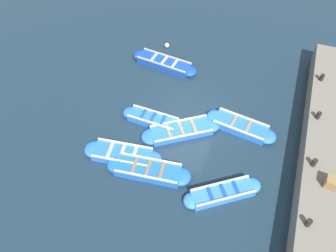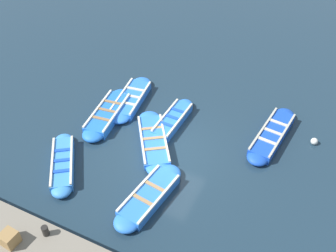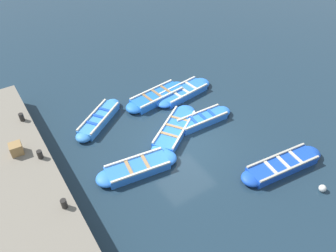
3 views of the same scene
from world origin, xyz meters
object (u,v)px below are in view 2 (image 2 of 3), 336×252
Objects in this scene: boat_inner_gap at (149,196)px; bollard_mid_north at (45,231)px; boat_alongside at (108,114)px; boat_centre at (131,99)px; wooden_crate at (9,238)px; boat_end_of_row at (272,135)px; boat_tucked at (153,141)px; buoy_orange_near at (314,141)px; boat_far_corner at (63,164)px; boat_mid_row at (172,120)px.

boat_inner_gap is 10.07× the size of bollard_mid_north.
boat_alongside is 1.04× the size of boat_centre.
boat_centre is 8.15× the size of wooden_crate.
wooden_crate is (7.03, 1.26, 1.08)m from boat_alongside.
bollard_mid_north reaches higher than boat_end_of_row.
buoy_orange_near is (-2.84, 5.88, -0.01)m from boat_tucked.
wooden_crate is 11.77m from buoy_orange_near.
boat_end_of_row is at bearing 126.59° from boat_far_corner.
bollard_mid_north is (7.75, 1.61, 1.06)m from boat_centre.
wooden_crate is at bearing -11.50° from boat_tucked.
wooden_crate is (3.78, 1.22, 1.10)m from boat_far_corner.
boat_end_of_row is 8.85× the size of wooden_crate.
boat_far_corner is at bearing -147.81° from bollard_mid_north.
bollard_mid_north is (8.14, -4.82, 1.04)m from boat_end_of_row.
boat_tucked is 6.63m from wooden_crate.
boat_alongside reaches higher than boat_far_corner.
bollard_mid_north is 0.78× the size of wooden_crate.
boat_alongside is 10.80× the size of bollard_mid_north.
boat_mid_row is at bearing 107.42° from boat_alongside.
boat_alongside is at bearing -103.66° from boat_tucked.
boat_inner_gap is at bearing 151.08° from bollard_mid_north.
boat_tucked is (0.62, 2.56, -0.04)m from boat_alongside.
boat_tucked is at bearing -64.24° from buoy_orange_near.
boat_inner_gap is 0.89× the size of boat_end_of_row.
buoy_orange_near is (-2.22, 8.44, -0.06)m from boat_alongside.
boat_inner_gap is 3.75m from bollard_mid_north.
boat_tucked is 8.22× the size of wooden_crate.
boat_inner_gap is 0.96× the size of boat_tucked.
boat_end_of_row reaches higher than boat_far_corner.
boat_centre is at bearing -168.25° from bollard_mid_north.
boat_far_corner is at bearing 0.61° from boat_alongside.
wooden_crate is at bearing -32.22° from boat_end_of_row.
buoy_orange_near is at bearing 104.85° from boat_end_of_row.
boat_end_of_row is (-5.03, 6.78, 0.01)m from boat_far_corner.
boat_centre is at bearing 164.64° from boat_alongside.
buoy_orange_near is (-0.43, 1.63, -0.05)m from boat_end_of_row.
boat_centre is 1.16× the size of boat_far_corner.
boat_centre is 4.65m from boat_far_corner.
boat_alongside reaches higher than boat_mid_row.
wooden_crate reaches higher than boat_end_of_row.
wooden_crate is (7.88, -1.47, 1.10)m from boat_mid_row.
bollard_mid_north reaches higher than boat_centre.
boat_centre is (-2.01, -2.18, 0.02)m from boat_tucked.
boat_far_corner reaches higher than boat_mid_row.
boat_tucked is 12.93× the size of buoy_orange_near.
bollard_mid_north is at bearing 132.36° from wooden_crate.
boat_mid_row is 11.26× the size of buoy_orange_near.
boat_end_of_row is at bearing 149.39° from bollard_mid_north.
boat_mid_row reaches higher than buoy_orange_near.
boat_inner_gap is at bearing 90.62° from boat_far_corner.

